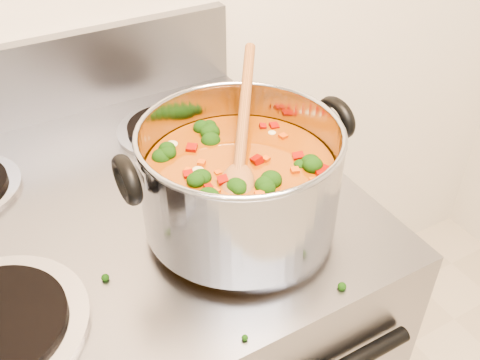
% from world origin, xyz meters
% --- Properties ---
extents(stockpot, '(0.34, 0.29, 0.17)m').
position_xyz_m(stockpot, '(0.23, 1.02, 1.01)').
color(stockpot, '#A0A0A8').
rests_on(stockpot, electric_range).
extents(wooden_spoon, '(0.19, 0.26, 0.11)m').
position_xyz_m(wooden_spoon, '(0.24, 1.03, 1.06)').
color(wooden_spoon, brown).
rests_on(wooden_spoon, stockpot).
extents(cooktop_crumbs, '(0.35, 0.36, 0.01)m').
position_xyz_m(cooktop_crumbs, '(0.17, 1.01, 0.92)').
color(cooktop_crumbs, black).
rests_on(cooktop_crumbs, electric_range).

